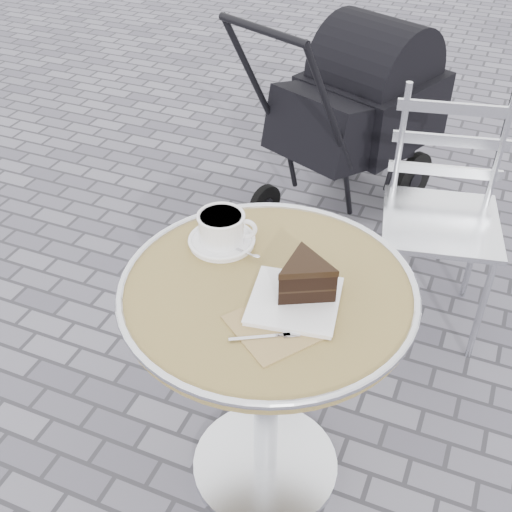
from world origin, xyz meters
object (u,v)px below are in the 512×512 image
at_px(cake_plate_set, 302,284).
at_px(baby_stroller, 355,120).
at_px(cappuccino_set, 222,231).
at_px(bistro_chair, 444,186).
at_px(cafe_table, 267,336).

relative_size(cake_plate_set, baby_stroller, 0.31).
bearing_deg(cappuccino_set, bistro_chair, 42.54).
bearing_deg(cappuccino_set, cake_plate_set, -44.19).
relative_size(cafe_table, baby_stroller, 0.70).
xyz_separation_m(bistro_chair, baby_stroller, (-0.47, 0.56, -0.09)).
distance_m(cappuccino_set, bistro_chair, 0.97).
bearing_deg(baby_stroller, cappuccino_set, -67.43).
bearing_deg(baby_stroller, cafe_table, -60.85).
height_order(cappuccino_set, baby_stroller, baby_stroller).
bearing_deg(cake_plate_set, bistro_chair, 68.48).
xyz_separation_m(cake_plate_set, bistro_chair, (0.20, 0.95, -0.24)).
xyz_separation_m(cafe_table, cake_plate_set, (0.09, -0.01, 0.21)).
height_order(cafe_table, cake_plate_set, cake_plate_set).
bearing_deg(bistro_chair, cappuccino_set, -131.43).
distance_m(cake_plate_set, bistro_chair, 1.00).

